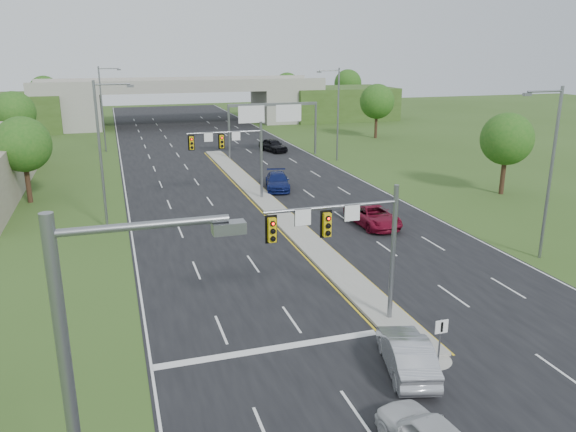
# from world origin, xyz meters

# --- Properties ---
(ground) EXTENTS (240.00, 240.00, 0.00)m
(ground) POSITION_xyz_m (0.00, 0.00, 0.00)
(ground) COLOR #334E1C
(ground) RESTS_ON ground
(road) EXTENTS (24.00, 160.00, 0.02)m
(road) POSITION_xyz_m (0.00, 35.00, 0.01)
(road) COLOR black
(road) RESTS_ON ground
(median) EXTENTS (2.00, 54.00, 0.16)m
(median) POSITION_xyz_m (0.00, 23.00, 0.10)
(median) COLOR gray
(median) RESTS_ON road
(median_nose) EXTENTS (2.00, 2.00, 0.16)m
(median_nose) POSITION_xyz_m (0.00, -4.00, 0.10)
(median_nose) COLOR gray
(median_nose) RESTS_ON road
(lane_markings) EXTENTS (23.72, 160.00, 0.01)m
(lane_markings) POSITION_xyz_m (-0.60, 28.91, 0.02)
(lane_markings) COLOR gold
(lane_markings) RESTS_ON road
(signal_mast_near) EXTENTS (6.62, 0.60, 7.00)m
(signal_mast_near) POSITION_xyz_m (-2.26, -0.07, 4.73)
(signal_mast_near) COLOR slate
(signal_mast_near) RESTS_ON ground
(signal_mast_far) EXTENTS (6.62, 0.60, 7.00)m
(signal_mast_far) POSITION_xyz_m (-2.26, 24.93, 4.73)
(signal_mast_far) COLOR slate
(signal_mast_far) RESTS_ON ground
(keep_right_sign) EXTENTS (0.60, 0.13, 2.20)m
(keep_right_sign) POSITION_xyz_m (0.00, -4.53, 1.52)
(keep_right_sign) COLOR slate
(keep_right_sign) RESTS_ON ground
(sign_gantry) EXTENTS (11.58, 0.44, 6.67)m
(sign_gantry) POSITION_xyz_m (6.68, 44.92, 5.24)
(sign_gantry) COLOR slate
(sign_gantry) RESTS_ON ground
(overpass) EXTENTS (80.00, 14.00, 8.10)m
(overpass) POSITION_xyz_m (0.00, 80.00, 3.55)
(overpass) COLOR gray
(overpass) RESTS_ON ground
(lightpole_l_mid) EXTENTS (2.85, 0.25, 11.00)m
(lightpole_l_mid) POSITION_xyz_m (-13.30, 20.00, 6.10)
(lightpole_l_mid) COLOR slate
(lightpole_l_mid) RESTS_ON ground
(lightpole_l_far) EXTENTS (2.85, 0.25, 11.00)m
(lightpole_l_far) POSITION_xyz_m (-13.30, 55.00, 6.10)
(lightpole_l_far) COLOR slate
(lightpole_l_far) RESTS_ON ground
(lightpole_r_near) EXTENTS (2.85, 0.25, 11.00)m
(lightpole_r_near) POSITION_xyz_m (13.30, 5.00, 6.10)
(lightpole_r_near) COLOR slate
(lightpole_r_near) RESTS_ON ground
(lightpole_r_far) EXTENTS (2.85, 0.25, 11.00)m
(lightpole_r_far) POSITION_xyz_m (13.30, 40.00, 6.10)
(lightpole_r_far) COLOR slate
(lightpole_r_far) RESTS_ON ground
(tree_l_near) EXTENTS (4.80, 4.80, 7.60)m
(tree_l_near) POSITION_xyz_m (-20.00, 30.00, 5.18)
(tree_l_near) COLOR #382316
(tree_l_near) RESTS_ON ground
(tree_l_mid) EXTENTS (5.20, 5.20, 8.12)m
(tree_l_mid) POSITION_xyz_m (-24.00, 55.00, 5.51)
(tree_l_mid) COLOR #382316
(tree_l_mid) RESTS_ON ground
(tree_r_near) EXTENTS (4.80, 4.80, 7.60)m
(tree_r_near) POSITION_xyz_m (22.00, 20.00, 5.18)
(tree_r_near) COLOR #382316
(tree_r_near) RESTS_ON ground
(tree_r_mid) EXTENTS (5.20, 5.20, 8.12)m
(tree_r_mid) POSITION_xyz_m (26.00, 55.00, 5.51)
(tree_r_mid) COLOR #382316
(tree_r_mid) RESTS_ON ground
(tree_back_b) EXTENTS (5.60, 5.60, 8.32)m
(tree_back_b) POSITION_xyz_m (-24.00, 94.00, 5.51)
(tree_back_b) COLOR #382316
(tree_back_b) RESTS_ON ground
(tree_back_c) EXTENTS (5.60, 5.60, 8.32)m
(tree_back_c) POSITION_xyz_m (24.00, 94.00, 5.51)
(tree_back_c) COLOR #382316
(tree_back_c) RESTS_ON ground
(tree_back_d) EXTENTS (6.00, 6.00, 8.85)m
(tree_back_d) POSITION_xyz_m (38.00, 94.00, 5.84)
(tree_back_d) COLOR #382316
(tree_back_d) RESTS_ON ground
(car_silver) EXTENTS (2.89, 5.15, 1.61)m
(car_silver) POSITION_xyz_m (-1.50, -4.42, 0.82)
(car_silver) COLOR #A5A7AD
(car_silver) RESTS_ON road
(car_far_a) EXTENTS (2.92, 5.85, 1.59)m
(car_far_a) POSITION_xyz_m (6.07, 14.54, 0.81)
(car_far_a) COLOR maroon
(car_far_a) RESTS_ON road
(car_far_b) EXTENTS (3.36, 5.75, 1.57)m
(car_far_b) POSITION_xyz_m (2.38, 28.04, 0.80)
(car_far_b) COLOR #0D1750
(car_far_b) RESTS_ON road
(car_far_c) EXTENTS (3.27, 5.25, 1.67)m
(car_far_c) POSITION_xyz_m (7.73, 48.27, 0.85)
(car_far_c) COLOR black
(car_far_c) RESTS_ON road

